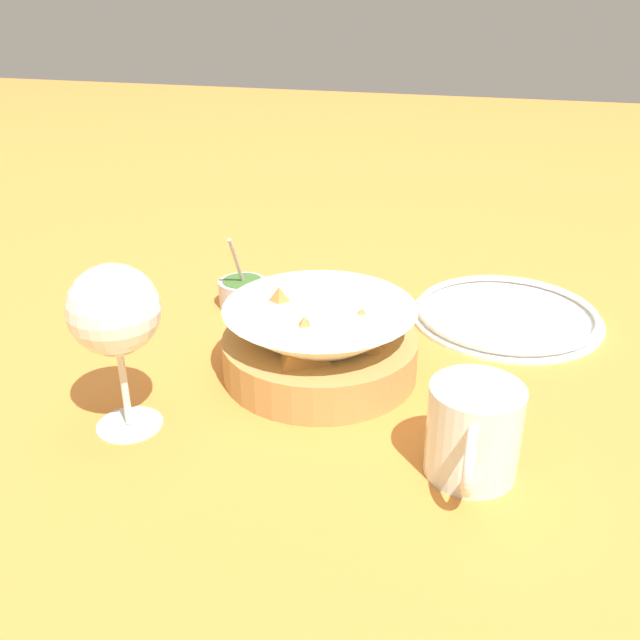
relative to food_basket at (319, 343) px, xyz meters
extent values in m
plane|color=orange|center=(-0.01, -0.01, -0.04)|extent=(4.00, 4.00, 0.00)
cylinder|color=#B2894C|center=(0.00, 0.00, -0.02)|extent=(0.21, 0.21, 0.04)
cone|color=white|center=(0.00, 0.00, 0.00)|extent=(0.21, 0.21, 0.08)
cylinder|color=#3D842D|center=(0.00, 0.00, -0.01)|extent=(0.16, 0.16, 0.01)
pyramid|color=#B77A38|center=(0.05, 0.00, 0.02)|extent=(0.09, 0.08, 0.06)
pyramid|color=#B77A38|center=(0.00, 0.05, 0.02)|extent=(0.09, 0.08, 0.06)
pyramid|color=#B77A38|center=(-0.05, 0.00, 0.02)|extent=(0.08, 0.07, 0.05)
pyramid|color=#B77A38|center=(0.00, -0.05, 0.03)|extent=(0.06, 0.08, 0.07)
cylinder|color=#B7B7BC|center=(-0.14, -0.14, -0.02)|extent=(0.06, 0.06, 0.04)
cylinder|color=#42702D|center=(-0.14, -0.14, -0.01)|extent=(0.05, 0.05, 0.02)
cylinder|color=#B7B7BC|center=(-0.13, -0.14, 0.02)|extent=(0.05, 0.01, 0.09)
cylinder|color=silver|center=(0.15, -0.15, -0.04)|extent=(0.06, 0.06, 0.00)
cylinder|color=silver|center=(0.15, -0.15, 0.01)|extent=(0.01, 0.01, 0.09)
sphere|color=silver|center=(0.15, -0.15, 0.09)|extent=(0.08, 0.08, 0.08)
sphere|color=#E5B77F|center=(0.15, -0.15, 0.08)|extent=(0.06, 0.06, 0.06)
cylinder|color=silver|center=(0.13, 0.17, 0.01)|extent=(0.08, 0.08, 0.09)
cylinder|color=orange|center=(0.13, 0.17, 0.00)|extent=(0.07, 0.07, 0.06)
torus|color=silver|center=(0.18, 0.17, 0.01)|extent=(0.06, 0.01, 0.06)
cylinder|color=white|center=(-0.19, 0.19, -0.03)|extent=(0.24, 0.24, 0.01)
torus|color=white|center=(-0.19, 0.19, -0.03)|extent=(0.23, 0.23, 0.01)
camera|label=1|loc=(0.66, 0.18, 0.36)|focal=40.00mm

